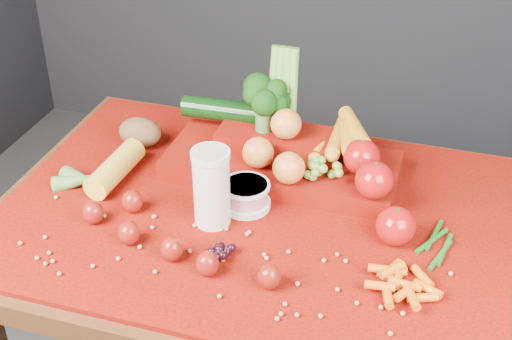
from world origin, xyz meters
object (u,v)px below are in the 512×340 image
(produce_mound, at_px, (294,153))
(table, at_px, (253,249))
(milk_glass, at_px, (211,185))
(yogurt_bowl, at_px, (246,195))

(produce_mound, bearing_deg, table, -106.84)
(milk_glass, distance_m, produce_mound, 0.25)
(milk_glass, bearing_deg, produce_mound, 62.20)
(milk_glass, relative_size, yogurt_bowl, 1.62)
(table, xyz_separation_m, milk_glass, (-0.07, -0.06, 0.20))
(table, xyz_separation_m, produce_mound, (0.05, 0.15, 0.17))
(yogurt_bowl, bearing_deg, table, -22.16)
(table, bearing_deg, produce_mound, 73.16)
(yogurt_bowl, relative_size, produce_mound, 0.18)
(yogurt_bowl, distance_m, produce_mound, 0.16)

